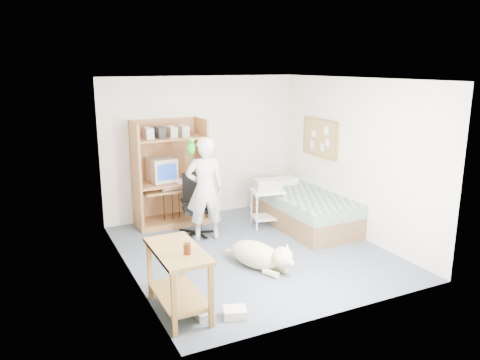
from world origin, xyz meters
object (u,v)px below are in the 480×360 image
Objects in this scene: dog at (260,255)px; printer_cart at (267,202)px; person at (205,189)px; office_chair at (196,213)px; side_desk at (178,271)px; computer_hutch at (170,177)px; bed at (304,209)px.

dog is 1.75× the size of printer_cart.
person is at bearing 76.95° from dog.
dog is at bearing -68.52° from office_chair.
side_desk is 0.61× the size of person.
person is 1.50m from dog.
person reaches higher than dog.
dog is (1.35, 0.62, -0.30)m from side_desk.
printer_cart is (0.93, 1.46, 0.23)m from dog.
side_desk is at bearing -125.20° from printer_cart.
dog is (0.24, -1.35, -0.62)m from person.
dog is at bearing 112.01° from person.
office_chair is (0.22, -0.67, -0.47)m from computer_hutch.
office_chair is 0.56m from person.
person is (-1.74, 0.15, 0.53)m from bed.
dog is (0.50, -2.32, -0.63)m from computer_hutch.
office_chair is 1.68m from dog.
computer_hutch is at bearing 73.86° from side_desk.
bed is at bearing -173.06° from person.
office_chair is 1.54× the size of printer_cart.
bed is 1.81× the size of dog.
bed reaches higher than printer_cart.
printer_cart is at bearing -162.58° from person.
office_chair is 0.60× the size of person.
side_desk reaches higher than bed.
printer_cart is at bearing 155.09° from bed.
bed is 1.24× the size of person.
office_chair is (1.07, 2.26, -0.14)m from side_desk.
printer_cart is at bearing 3.07° from office_chair.
person reaches higher than side_desk.
computer_hutch reaches higher than side_desk.
computer_hutch reaches higher than dog.
person is 1.46× the size of dog.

